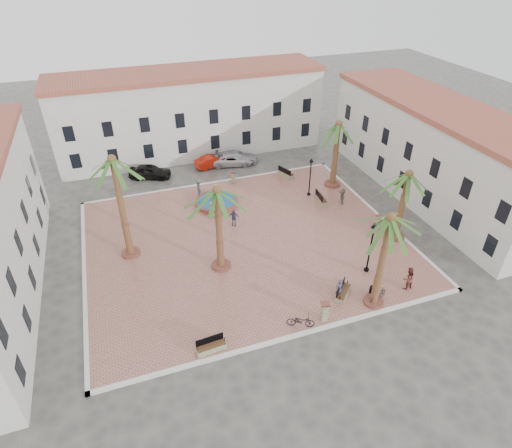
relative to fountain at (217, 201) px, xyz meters
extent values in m
plane|color=#56544F|center=(0.70, -6.59, -0.44)|extent=(120.00, 120.00, 0.00)
cube|color=#AE6D5E|center=(0.70, -6.59, -0.36)|extent=(26.00, 22.00, 0.15)
cube|color=silver|center=(0.70, 4.41, -0.36)|extent=(26.30, 0.30, 0.16)
cube|color=silver|center=(0.70, -17.59, -0.36)|extent=(26.30, 0.30, 0.16)
cube|color=silver|center=(13.70, -6.59, -0.36)|extent=(0.30, 22.30, 0.16)
cube|color=silver|center=(-12.30, -6.59, -0.36)|extent=(0.30, 22.30, 0.16)
cube|color=silver|center=(0.70, 13.41, 4.06)|extent=(30.00, 7.00, 9.00)
cube|color=#A75440|center=(0.70, 13.41, 8.81)|extent=(30.40, 7.40, 0.50)
cube|color=black|center=(-12.42, 9.93, 1.76)|extent=(1.00, 0.12, 1.60)
cube|color=black|center=(-8.67, 9.93, 1.76)|extent=(1.00, 0.12, 1.60)
cube|color=black|center=(-4.92, 9.93, 1.76)|extent=(1.00, 0.12, 1.60)
cube|color=black|center=(-1.17, 9.93, 1.76)|extent=(1.00, 0.12, 1.60)
cube|color=black|center=(2.58, 9.93, 1.76)|extent=(1.00, 0.12, 1.60)
cube|color=black|center=(6.33, 9.93, 1.76)|extent=(1.00, 0.12, 1.60)
cube|color=black|center=(10.08, 9.93, 1.76)|extent=(1.00, 0.12, 1.60)
cube|color=black|center=(13.83, 9.93, 1.76)|extent=(1.00, 0.12, 1.60)
cube|color=black|center=(-12.42, 9.93, 4.76)|extent=(1.00, 0.12, 1.60)
cube|color=black|center=(-8.67, 9.93, 4.76)|extent=(1.00, 0.12, 1.60)
cube|color=black|center=(-4.92, 9.93, 4.76)|extent=(1.00, 0.12, 1.60)
cube|color=black|center=(-1.17, 9.93, 4.76)|extent=(1.00, 0.12, 1.60)
cube|color=black|center=(2.58, 9.93, 4.76)|extent=(1.00, 0.12, 1.60)
cube|color=black|center=(6.33, 9.93, 4.76)|extent=(1.00, 0.12, 1.60)
cube|color=black|center=(10.08, 9.93, 4.76)|extent=(1.00, 0.12, 1.60)
cube|color=black|center=(13.83, 9.93, 4.76)|extent=(1.00, 0.12, 1.60)
cube|color=silver|center=(20.70, -4.59, 3.81)|extent=(7.00, 26.00, 8.50)
cube|color=#A75440|center=(20.70, -4.59, 8.31)|extent=(7.40, 26.40, 0.50)
cube|color=black|center=(17.24, -16.08, 1.76)|extent=(0.12, 1.00, 1.60)
cube|color=black|center=(17.24, -12.37, 1.76)|extent=(0.12, 1.00, 1.60)
cube|color=black|center=(17.24, -8.65, 1.76)|extent=(0.12, 1.00, 1.60)
cube|color=black|center=(17.24, -4.94, 1.76)|extent=(0.12, 1.00, 1.60)
cube|color=black|center=(17.24, -1.23, 1.76)|extent=(0.12, 1.00, 1.60)
cube|color=black|center=(17.24, 2.49, 1.76)|extent=(0.12, 1.00, 1.60)
cube|color=black|center=(17.24, 6.20, 1.76)|extent=(0.12, 1.00, 1.60)
cube|color=black|center=(17.24, -16.08, 4.76)|extent=(0.12, 1.00, 1.60)
cube|color=black|center=(17.24, -12.37, 4.76)|extent=(0.12, 1.00, 1.60)
cube|color=black|center=(17.24, -8.65, 4.76)|extent=(0.12, 1.00, 1.60)
cube|color=black|center=(17.24, -4.94, 4.76)|extent=(0.12, 1.00, 1.60)
cube|color=black|center=(17.24, -1.23, 4.76)|extent=(0.12, 1.00, 1.60)
cube|color=black|center=(17.24, 2.49, 4.76)|extent=(0.12, 1.00, 1.60)
cube|color=black|center=(17.24, 6.20, 4.76)|extent=(0.12, 1.00, 1.60)
cube|color=black|center=(-15.32, -16.59, 1.76)|extent=(0.12, 1.00, 1.60)
cube|color=black|center=(-15.32, -12.59, 1.76)|extent=(0.12, 1.00, 1.60)
cube|color=black|center=(-15.32, -8.59, 1.76)|extent=(0.12, 1.00, 1.60)
cube|color=black|center=(-15.32, -4.59, 1.76)|extent=(0.12, 1.00, 1.60)
cube|color=black|center=(-15.32, -0.59, 1.76)|extent=(0.12, 1.00, 1.60)
cube|color=black|center=(-15.32, 3.41, 1.76)|extent=(0.12, 1.00, 1.60)
cube|color=black|center=(-15.32, -16.59, 4.76)|extent=(0.12, 1.00, 1.60)
cube|color=black|center=(-15.32, -12.59, 4.76)|extent=(0.12, 1.00, 1.60)
cube|color=black|center=(-15.32, -8.59, 4.76)|extent=(0.12, 1.00, 1.60)
cube|color=black|center=(-15.32, -4.59, 4.76)|extent=(0.12, 1.00, 1.60)
cube|color=black|center=(-15.32, -0.59, 4.76)|extent=(0.12, 1.00, 1.60)
cube|color=black|center=(-15.32, 3.41, 4.76)|extent=(0.12, 1.00, 1.60)
cylinder|color=brown|center=(0.00, 0.00, -0.09)|extent=(4.13, 4.13, 0.39)
cylinder|color=#194C8C|center=(0.00, 0.00, 0.08)|extent=(3.63, 3.63, 0.06)
cylinder|color=gray|center=(0.00, 0.00, 0.10)|extent=(0.88, 0.88, 0.79)
cylinder|color=gray|center=(0.00, 0.00, 0.89)|extent=(0.59, 0.59, 1.18)
sphere|color=gray|center=(0.00, 0.00, 1.63)|extent=(0.43, 0.43, 0.43)
cylinder|color=brown|center=(-8.64, -5.31, -0.18)|extent=(1.47, 1.47, 0.22)
cylinder|color=brown|center=(-8.64, -5.31, 4.06)|extent=(0.48, 0.48, 8.26)
sphere|color=brown|center=(-8.64, -5.31, 8.19)|extent=(0.64, 0.64, 0.64)
cylinder|color=brown|center=(-2.13, -9.26, -0.18)|extent=(1.51, 1.51, 0.23)
cylinder|color=brown|center=(-2.13, -9.26, 3.25)|extent=(0.49, 0.49, 6.63)
sphere|color=brown|center=(-2.13, -9.26, 6.57)|extent=(0.66, 0.66, 0.66)
cylinder|color=brown|center=(6.94, -16.70, -0.18)|extent=(1.41, 1.41, 0.21)
cylinder|color=brown|center=(6.94, -16.70, 3.42)|extent=(0.46, 0.46, 7.00)
sphere|color=brown|center=(6.94, -16.70, 6.92)|extent=(0.62, 0.62, 0.62)
cylinder|color=brown|center=(13.10, -10.38, -0.18)|extent=(1.52, 1.52, 0.23)
cylinder|color=brown|center=(13.10, -10.38, 2.86)|extent=(0.49, 0.49, 5.84)
sphere|color=brown|center=(13.10, -10.38, 5.78)|extent=(0.66, 0.66, 0.66)
cylinder|color=brown|center=(12.33, -0.29, -0.17)|extent=(1.60, 1.60, 0.24)
cylinder|color=brown|center=(12.33, -0.29, 3.16)|extent=(0.52, 0.52, 6.42)
sphere|color=brown|center=(12.33, -0.29, 6.37)|extent=(0.70, 0.70, 0.70)
cube|color=gray|center=(-4.92, -16.99, -0.08)|extent=(1.93, 0.72, 0.42)
cube|color=#56351E|center=(-4.92, -16.99, 0.16)|extent=(1.82, 0.66, 0.06)
cube|color=black|center=(-4.94, -16.76, 0.45)|extent=(1.79, 0.19, 0.53)
cylinder|color=black|center=(-5.81, -17.06, 0.29)|extent=(0.05, 0.05, 0.32)
cylinder|color=black|center=(-4.03, -16.93, 0.29)|extent=(0.05, 0.05, 0.32)
cube|color=gray|center=(5.23, -15.40, -0.07)|extent=(1.81, 1.77, 0.43)
cube|color=#56351E|center=(5.23, -15.40, 0.17)|extent=(1.70, 1.66, 0.06)
cube|color=black|center=(5.07, -15.23, 0.47)|extent=(1.36, 1.31, 0.54)
cylinder|color=black|center=(4.57, -16.03, 0.30)|extent=(0.05, 0.05, 0.32)
cylinder|color=black|center=(5.90, -14.76, 0.30)|extent=(0.05, 0.05, 0.32)
cube|color=gray|center=(9.68, -3.01, -0.07)|extent=(0.79, 2.04, 0.44)
cube|color=#56351E|center=(9.68, -3.01, 0.19)|extent=(0.73, 1.92, 0.07)
cube|color=black|center=(9.44, -2.98, 0.48)|extent=(0.23, 1.88, 0.55)
cylinder|color=black|center=(9.59, -3.94, 0.32)|extent=(0.05, 0.05, 0.33)
cylinder|color=black|center=(9.77, -2.07, 0.32)|extent=(0.05, 0.05, 0.33)
cube|color=gray|center=(8.53, 3.10, -0.07)|extent=(1.30, 2.08, 0.44)
cube|color=#56351E|center=(8.53, 3.10, 0.19)|extent=(1.21, 1.96, 0.07)
cube|color=black|center=(8.30, 3.01, 0.49)|extent=(0.74, 1.77, 0.55)
cylinder|color=black|center=(8.87, 2.22, 0.32)|extent=(0.05, 0.05, 0.33)
cylinder|color=black|center=(8.18, 3.97, 0.32)|extent=(0.05, 0.05, 0.33)
cylinder|color=black|center=(8.34, -13.48, -0.20)|extent=(0.40, 0.40, 0.18)
cylinder|color=black|center=(8.34, -13.48, 1.81)|extent=(0.13, 0.13, 3.97)
cone|color=black|center=(8.34, -13.48, 3.96)|extent=(0.49, 0.49, 0.44)
sphere|color=beige|center=(8.34, -13.48, 3.79)|extent=(0.26, 0.26, 0.26)
cylinder|color=black|center=(9.16, -1.33, -0.21)|extent=(0.36, 0.36, 0.16)
cylinder|color=black|center=(9.16, -1.33, 1.59)|extent=(0.12, 0.12, 3.56)
cone|color=black|center=(9.16, -1.33, 3.52)|extent=(0.44, 0.44, 0.40)
sphere|color=beige|center=(9.16, -1.33, 3.37)|extent=(0.24, 0.24, 0.24)
cube|color=gray|center=(2.89, -16.99, 0.41)|extent=(0.50, 0.50, 1.40)
cube|color=brown|center=(2.89, -16.99, 1.16)|extent=(0.63, 0.63, 0.11)
cube|color=gray|center=(2.75, 3.60, 0.31)|extent=(0.39, 0.39, 1.19)
cube|color=brown|center=(2.75, 3.60, 0.95)|extent=(0.49, 0.49, 0.09)
cube|color=gray|center=(12.33, -8.75, 0.32)|extent=(0.46, 0.46, 1.22)
cube|color=brown|center=(12.33, -8.75, 0.97)|extent=(0.57, 0.57, 0.09)
cylinder|color=black|center=(7.24, -15.92, 0.07)|extent=(0.37, 0.37, 0.72)
imported|color=#393F55|center=(4.82, -15.42, 0.55)|extent=(0.63, 0.44, 1.67)
imported|color=black|center=(1.16, -16.99, 0.20)|extent=(1.97, 1.39, 0.98)
imported|color=brown|center=(10.02, -16.18, 0.65)|extent=(0.95, 0.76, 1.88)
imported|color=black|center=(7.32, -16.60, 0.22)|extent=(1.75, 1.02, 1.02)
imported|color=#9C8369|center=(-0.99, -2.14, 0.52)|extent=(0.93, 0.93, 1.63)
imported|color=#373E5F|center=(0.49, -4.05, 0.51)|extent=(1.02, 0.73, 1.60)
imported|color=#4D4C52|center=(-1.18, 2.04, 0.68)|extent=(0.74, 1.26, 1.94)
imported|color=#71645A|center=(11.48, -3.83, 0.50)|extent=(0.94, 1.54, 1.58)
imported|color=black|center=(-5.26, 7.90, 0.31)|extent=(4.77, 3.18, 1.51)
imported|color=red|center=(1.81, 8.29, 0.23)|extent=(4.23, 2.02, 1.34)
imported|color=#ABAAB3|center=(4.62, 8.37, 0.26)|extent=(5.17, 3.22, 1.40)
imported|color=silver|center=(4.03, 8.05, 0.21)|extent=(5.03, 3.09, 1.30)
camera|label=1|loc=(-8.18, -34.66, 21.16)|focal=30.00mm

